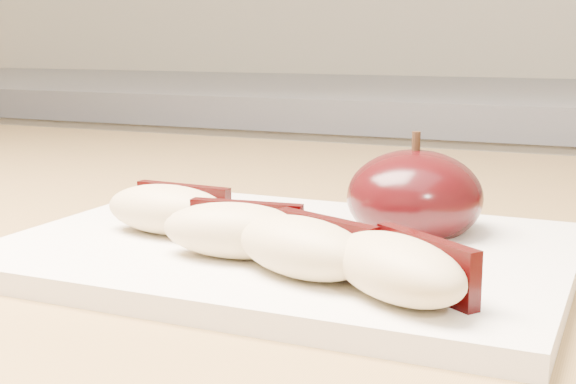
% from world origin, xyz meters
% --- Properties ---
extents(cutting_board, '(0.28, 0.20, 0.01)m').
position_xyz_m(cutting_board, '(0.01, 0.38, 0.91)').
color(cutting_board, silver).
rests_on(cutting_board, island_counter).
extents(apple_half, '(0.07, 0.07, 0.06)m').
position_xyz_m(apple_half, '(0.07, 0.42, 0.93)').
color(apple_half, black).
rests_on(apple_half, cutting_board).
extents(apple_wedge_a, '(0.07, 0.04, 0.03)m').
position_xyz_m(apple_wedge_a, '(-0.05, 0.37, 0.92)').
color(apple_wedge_a, tan).
rests_on(apple_wedge_a, cutting_board).
extents(apple_wedge_b, '(0.07, 0.04, 0.03)m').
position_xyz_m(apple_wedge_b, '(0.00, 0.34, 0.92)').
color(apple_wedge_b, tan).
rests_on(apple_wedge_b, cutting_board).
extents(apple_wedge_c, '(0.08, 0.06, 0.03)m').
position_xyz_m(apple_wedge_c, '(0.04, 0.32, 0.92)').
color(apple_wedge_c, tan).
rests_on(apple_wedge_c, cutting_board).
extents(apple_wedge_d, '(0.08, 0.07, 0.03)m').
position_xyz_m(apple_wedge_d, '(0.09, 0.31, 0.92)').
color(apple_wedge_d, tan).
rests_on(apple_wedge_d, cutting_board).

